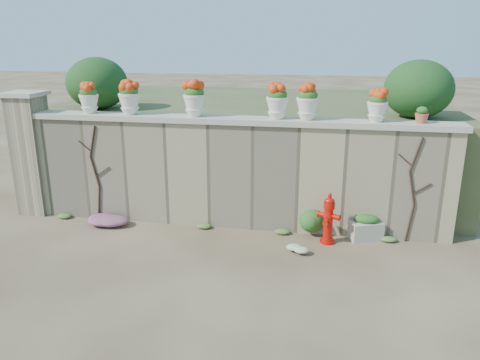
% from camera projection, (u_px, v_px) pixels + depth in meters
% --- Properties ---
extents(ground, '(80.00, 80.00, 0.00)m').
position_uv_depth(ground, '(211.00, 267.00, 7.43)').
color(ground, '#4B3925').
rests_on(ground, ground).
extents(stone_wall, '(8.00, 0.40, 2.00)m').
position_uv_depth(stone_wall, '(232.00, 175.00, 8.84)').
color(stone_wall, '#998B66').
rests_on(stone_wall, ground).
extents(wall_cap, '(8.10, 0.52, 0.10)m').
position_uv_depth(wall_cap, '(232.00, 120.00, 8.53)').
color(wall_cap, '#BBB09E').
rests_on(wall_cap, stone_wall).
extents(gate_pillar, '(0.72, 0.72, 2.48)m').
position_uv_depth(gate_pillar, '(32.00, 153.00, 9.47)').
color(gate_pillar, '#998B66').
rests_on(gate_pillar, ground).
extents(raised_fill, '(9.00, 6.00, 2.00)m').
position_uv_depth(raised_fill, '(257.00, 140.00, 11.85)').
color(raised_fill, '#384C23').
rests_on(raised_fill, ground).
extents(back_shrub_left, '(1.30, 1.30, 1.10)m').
position_uv_depth(back_shrub_left, '(97.00, 83.00, 10.06)').
color(back_shrub_left, '#143814').
rests_on(back_shrub_left, raised_fill).
extents(back_shrub_right, '(1.30, 1.30, 1.10)m').
position_uv_depth(back_shrub_right, '(418.00, 89.00, 8.93)').
color(back_shrub_right, '#143814').
rests_on(back_shrub_right, raised_fill).
extents(vine_left, '(0.60, 0.04, 1.91)m').
position_uv_depth(vine_left, '(95.00, 172.00, 9.09)').
color(vine_left, black).
rests_on(vine_left, ground).
extents(vine_right, '(0.60, 0.04, 1.91)m').
position_uv_depth(vine_right, '(413.00, 189.00, 8.08)').
color(vine_right, black).
rests_on(vine_right, ground).
extents(fire_hydrant, '(0.40, 0.28, 0.92)m').
position_uv_depth(fire_hydrant, '(328.00, 218.00, 8.18)').
color(fire_hydrant, red).
rests_on(fire_hydrant, ground).
extents(planter_box, '(0.65, 0.52, 0.47)m').
position_uv_depth(planter_box, '(366.00, 228.00, 8.40)').
color(planter_box, '#BBB09E').
rests_on(planter_box, ground).
extents(green_shrub, '(0.66, 0.59, 0.62)m').
position_uv_depth(green_shrub, '(310.00, 219.00, 8.55)').
color(green_shrub, '#1E5119').
rests_on(green_shrub, ground).
extents(magenta_clump, '(0.87, 0.58, 0.23)m').
position_uv_depth(magenta_clump, '(104.00, 219.00, 9.06)').
color(magenta_clump, '#B0238E').
rests_on(magenta_clump, ground).
extents(white_flowers, '(0.50, 0.40, 0.18)m').
position_uv_depth(white_flowers, '(296.00, 248.00, 7.89)').
color(white_flowers, white).
rests_on(white_flowers, ground).
extents(urn_pot_0, '(0.37, 0.37, 0.58)m').
position_uv_depth(urn_pot_0, '(89.00, 98.00, 8.91)').
color(urn_pot_0, silver).
rests_on(urn_pot_0, wall_cap).
extents(urn_pot_1, '(0.41, 0.41, 0.64)m').
position_uv_depth(urn_pot_1, '(129.00, 98.00, 8.76)').
color(urn_pot_1, silver).
rests_on(urn_pot_1, wall_cap).
extents(urn_pot_2, '(0.41, 0.41, 0.64)m').
position_uv_depth(urn_pot_2, '(194.00, 99.00, 8.54)').
color(urn_pot_2, silver).
rests_on(urn_pot_2, wall_cap).
extents(urn_pot_3, '(0.40, 0.40, 0.62)m').
position_uv_depth(urn_pot_3, '(277.00, 102.00, 8.28)').
color(urn_pot_3, silver).
rests_on(urn_pot_3, wall_cap).
extents(urn_pot_4, '(0.40, 0.40, 0.62)m').
position_uv_depth(urn_pot_4, '(308.00, 102.00, 8.19)').
color(urn_pot_4, silver).
rests_on(urn_pot_4, wall_cap).
extents(urn_pot_5, '(0.35, 0.35, 0.55)m').
position_uv_depth(urn_pot_5, '(377.00, 106.00, 8.00)').
color(urn_pot_5, silver).
rests_on(urn_pot_5, wall_cap).
extents(terracotta_pot, '(0.23, 0.23, 0.27)m').
position_uv_depth(terracotta_pot, '(422.00, 116.00, 7.91)').
color(terracotta_pot, '#B35136').
rests_on(terracotta_pot, wall_cap).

